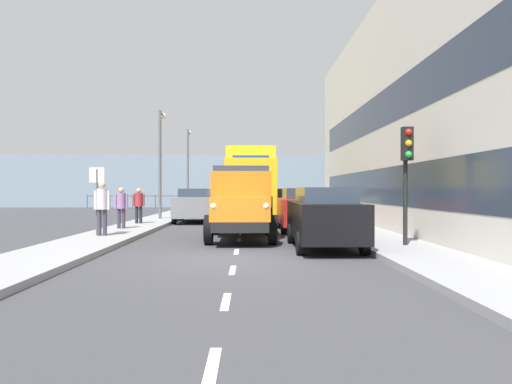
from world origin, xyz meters
name	(u,v)px	position (x,y,z in m)	size (l,w,h in m)	color
ground_plane	(242,227)	(0.00, -10.03, 0.00)	(80.00, 80.00, 0.00)	#38383D
sidewalk_left	(340,225)	(-4.45, -10.03, 0.07)	(2.11, 42.24, 0.15)	gray
sidewalk_right	(143,225)	(4.45, -10.03, 0.07)	(2.11, 42.24, 0.15)	gray
road_centreline_markings	(241,229)	(0.00, -8.82, 0.00)	(0.12, 36.56, 0.01)	silver
building_terrace	(471,117)	(-9.48, -8.08, 4.67)	(7.98, 25.58, 9.34)	beige
sea_horizon	(246,181)	(0.00, -34.15, 2.50)	(80.00, 0.80, 5.00)	gray
seawall_railing	(246,198)	(0.00, -30.55, 0.92)	(28.08, 0.08, 1.20)	#4C5156
truck_vintage_orange	(241,204)	(-0.08, -4.30, 1.18)	(2.17, 5.64, 2.43)	black
lorry_cargo_yellow	(251,182)	(-0.41, -14.07, 2.08)	(2.58, 8.20, 3.87)	gold
car_black_kerbside_near	(324,217)	(-2.44, -1.96, 0.90)	(1.81, 4.31, 1.72)	black
car_red_kerbside_1	(302,209)	(-2.44, -7.59, 0.90)	(1.85, 4.19, 1.72)	#B21E1E
car_teal_kerbside_2	(290,205)	(-2.44, -13.14, 0.89)	(1.84, 4.09, 1.72)	#1E6670
car_white_kerbside_3	(283,202)	(-2.44, -18.33, 0.90)	(1.89, 4.15, 1.72)	white
car_grey_oppositeside_0	(195,205)	(2.44, -12.89, 0.90)	(1.87, 4.25, 1.72)	slate
car_navy_oppositeside_1	(207,202)	(2.44, -19.42, 0.90)	(1.83, 4.16, 1.72)	navy
car_maroon_oppositeside_2	(214,200)	(2.44, -25.39, 0.90)	(1.92, 4.24, 1.72)	maroon
pedestrian_with_bag	(102,204)	(4.51, -4.32, 1.20)	(0.53, 0.34, 1.78)	#383342
pedestrian_strolling	(121,204)	(4.67, -7.22, 1.09)	(0.53, 0.34, 1.60)	#383342
pedestrian_by_lamp	(139,203)	(4.64, -10.01, 1.07)	(0.53, 0.34, 1.58)	black
traffic_light_near	(407,160)	(-4.60, -1.45, 2.47)	(0.28, 0.41, 3.20)	black
lamp_post_promenade	(161,153)	(4.38, -13.87, 3.61)	(0.32, 1.14, 5.72)	#59595B
lamp_post_far	(188,162)	(4.46, -25.67, 3.87)	(0.32, 1.14, 6.22)	#59595B
street_sign	(97,189)	(4.71, -4.45, 1.68)	(0.50, 0.07, 2.25)	#4C4C4C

